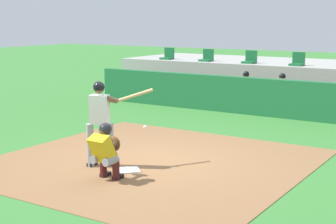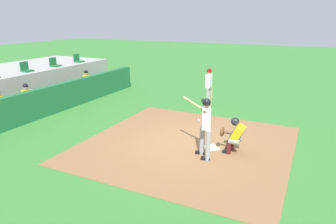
{
  "view_description": "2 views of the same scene",
  "coord_description": "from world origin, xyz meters",
  "px_view_note": "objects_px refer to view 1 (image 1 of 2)",
  "views": [
    {
      "loc": [
        6.2,
        -8.98,
        3.06
      ],
      "look_at": [
        0.0,
        0.7,
        1.0
      ],
      "focal_mm": 55.63,
      "sensor_mm": 36.0,
      "label": 1
    },
    {
      "loc": [
        -8.53,
        -3.43,
        3.94
      ],
      "look_at": [
        0.0,
        0.7,
        1.0
      ],
      "focal_mm": 32.52,
      "sensor_mm": 36.0,
      "label": 2
    }
  ],
  "objects_px": {
    "stadium_seat_3": "(297,62)",
    "stadium_seat_2": "(250,60)",
    "batter_at_plate": "(101,118)",
    "catcher_crouched": "(106,149)",
    "dugout_player_1": "(280,92)",
    "home_plate": "(128,170)",
    "stadium_seat_0": "(168,56)",
    "stadium_seat_1": "(207,58)",
    "dugout_player_0": "(244,89)"
  },
  "relations": [
    {
      "from": "stadium_seat_1",
      "to": "stadium_seat_3",
      "type": "xyz_separation_m",
      "value": [
        3.71,
        0.0,
        0.0
      ]
    },
    {
      "from": "catcher_crouched",
      "to": "dugout_player_1",
      "type": "distance_m",
      "value": 8.85
    },
    {
      "from": "dugout_player_0",
      "to": "stadium_seat_1",
      "type": "xyz_separation_m",
      "value": [
        -2.57,
        2.03,
        0.86
      ]
    },
    {
      "from": "home_plate",
      "to": "stadium_seat_3",
      "type": "bearing_deg",
      "value": 90.0
    },
    {
      "from": "dugout_player_0",
      "to": "stadium_seat_0",
      "type": "relative_size",
      "value": 2.71
    },
    {
      "from": "home_plate",
      "to": "stadium_seat_1",
      "type": "distance_m",
      "value": 10.94
    },
    {
      "from": "batter_at_plate",
      "to": "dugout_player_1",
      "type": "xyz_separation_m",
      "value": [
        0.84,
        8.16,
        -0.36
      ]
    },
    {
      "from": "home_plate",
      "to": "dugout_player_1",
      "type": "xyz_separation_m",
      "value": [
        0.15,
        8.14,
        0.65
      ]
    },
    {
      "from": "stadium_seat_1",
      "to": "catcher_crouched",
      "type": "bearing_deg",
      "value": -71.16
    },
    {
      "from": "stadium_seat_1",
      "to": "stadium_seat_2",
      "type": "distance_m",
      "value": 1.86
    },
    {
      "from": "dugout_player_0",
      "to": "stadium_seat_0",
      "type": "distance_m",
      "value": 4.95
    },
    {
      "from": "catcher_crouched",
      "to": "stadium_seat_1",
      "type": "bearing_deg",
      "value": 108.84
    },
    {
      "from": "home_plate",
      "to": "stadium_seat_2",
      "type": "relative_size",
      "value": 0.92
    },
    {
      "from": "stadium_seat_1",
      "to": "stadium_seat_3",
      "type": "height_order",
      "value": "same"
    },
    {
      "from": "dugout_player_0",
      "to": "batter_at_plate",
      "type": "bearing_deg",
      "value": -86.73
    },
    {
      "from": "batter_at_plate",
      "to": "stadium_seat_3",
      "type": "relative_size",
      "value": 3.76
    },
    {
      "from": "stadium_seat_0",
      "to": "stadium_seat_2",
      "type": "xyz_separation_m",
      "value": [
        3.71,
        0.0,
        0.0
      ]
    },
    {
      "from": "stadium_seat_0",
      "to": "stadium_seat_2",
      "type": "relative_size",
      "value": 1.0
    },
    {
      "from": "batter_at_plate",
      "to": "stadium_seat_1",
      "type": "height_order",
      "value": "stadium_seat_1"
    },
    {
      "from": "catcher_crouched",
      "to": "dugout_player_1",
      "type": "bearing_deg",
      "value": 88.99
    },
    {
      "from": "dugout_player_1",
      "to": "stadium_seat_3",
      "type": "height_order",
      "value": "stadium_seat_3"
    },
    {
      "from": "home_plate",
      "to": "batter_at_plate",
      "type": "height_order",
      "value": "batter_at_plate"
    },
    {
      "from": "home_plate",
      "to": "stadium_seat_1",
      "type": "xyz_separation_m",
      "value": [
        -3.71,
        10.18,
        1.51
      ]
    },
    {
      "from": "batter_at_plate",
      "to": "stadium_seat_2",
      "type": "xyz_separation_m",
      "value": [
        -1.18,
        10.19,
        0.5
      ]
    },
    {
      "from": "catcher_crouched",
      "to": "stadium_seat_3",
      "type": "height_order",
      "value": "stadium_seat_3"
    },
    {
      "from": "batter_at_plate",
      "to": "stadium_seat_0",
      "type": "distance_m",
      "value": 11.31
    },
    {
      "from": "batter_at_plate",
      "to": "dugout_player_1",
      "type": "height_order",
      "value": "batter_at_plate"
    },
    {
      "from": "stadium_seat_2",
      "to": "stadium_seat_1",
      "type": "bearing_deg",
      "value": 180.0
    },
    {
      "from": "catcher_crouched",
      "to": "dugout_player_1",
      "type": "height_order",
      "value": "dugout_player_1"
    },
    {
      "from": "batter_at_plate",
      "to": "dugout_player_0",
      "type": "xyz_separation_m",
      "value": [
        -0.47,
        8.16,
        -0.36
      ]
    },
    {
      "from": "stadium_seat_3",
      "to": "dugout_player_0",
      "type": "bearing_deg",
      "value": -119.41
    },
    {
      "from": "stadium_seat_3",
      "to": "stadium_seat_0",
      "type": "bearing_deg",
      "value": 180.0
    },
    {
      "from": "stadium_seat_3",
      "to": "stadium_seat_2",
      "type": "bearing_deg",
      "value": 180.0
    },
    {
      "from": "batter_at_plate",
      "to": "stadium_seat_3",
      "type": "xyz_separation_m",
      "value": [
        0.68,
        10.19,
        0.5
      ]
    },
    {
      "from": "dugout_player_1",
      "to": "stadium_seat_3",
      "type": "xyz_separation_m",
      "value": [
        -0.15,
        2.03,
        0.86
      ]
    },
    {
      "from": "dugout_player_1",
      "to": "stadium_seat_0",
      "type": "height_order",
      "value": "stadium_seat_0"
    },
    {
      "from": "dugout_player_0",
      "to": "dugout_player_1",
      "type": "distance_m",
      "value": 1.3
    },
    {
      "from": "stadium_seat_0",
      "to": "stadium_seat_1",
      "type": "relative_size",
      "value": 1.0
    },
    {
      "from": "home_plate",
      "to": "catcher_crouched",
      "type": "xyz_separation_m",
      "value": [
        -0.0,
        -0.7,
        0.59
      ]
    },
    {
      "from": "dugout_player_1",
      "to": "stadium_seat_1",
      "type": "xyz_separation_m",
      "value": [
        -3.87,
        2.03,
        0.86
      ]
    },
    {
      "from": "home_plate",
      "to": "stadium_seat_3",
      "type": "height_order",
      "value": "stadium_seat_3"
    },
    {
      "from": "home_plate",
      "to": "batter_at_plate",
      "type": "relative_size",
      "value": 0.24
    },
    {
      "from": "stadium_seat_1",
      "to": "stadium_seat_3",
      "type": "bearing_deg",
      "value": 0.0
    },
    {
      "from": "dugout_player_1",
      "to": "dugout_player_0",
      "type": "bearing_deg",
      "value": 180.0
    },
    {
      "from": "home_plate",
      "to": "stadium_seat_1",
      "type": "bearing_deg",
      "value": 110.05
    },
    {
      "from": "batter_at_plate",
      "to": "dugout_player_0",
      "type": "relative_size",
      "value": 1.39
    },
    {
      "from": "stadium_seat_0",
      "to": "stadium_seat_3",
      "type": "distance_m",
      "value": 5.57
    },
    {
      "from": "batter_at_plate",
      "to": "stadium_seat_3",
      "type": "height_order",
      "value": "stadium_seat_3"
    },
    {
      "from": "home_plate",
      "to": "stadium_seat_2",
      "type": "distance_m",
      "value": 10.46
    },
    {
      "from": "dugout_player_0",
      "to": "catcher_crouched",
      "type": "bearing_deg",
      "value": -82.62
    }
  ]
}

